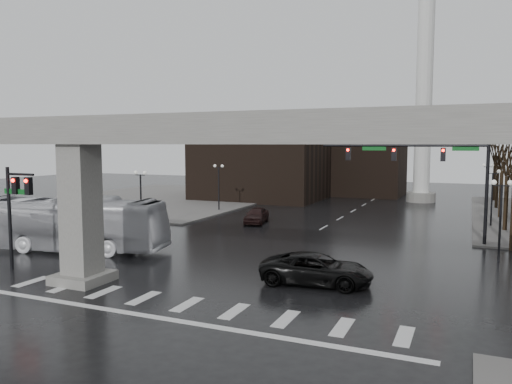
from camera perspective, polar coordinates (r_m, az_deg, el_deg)
ground at (r=24.40m, az=-6.63°, el=-11.97°), size 160.00×160.00×0.00m
sidewalk_nw at (r=68.00m, az=-10.49°, el=-0.70°), size 28.00×36.00×0.15m
elevated_guideway at (r=22.68m, az=-4.04°, el=4.40°), size 48.00×2.60×8.70m
building_far_left at (r=67.28m, az=0.86°, el=3.53°), size 16.00×14.00×10.00m
building_far_mid at (r=73.50m, az=12.58°, el=2.78°), size 10.00×10.00×8.00m
smokestack at (r=66.66m, az=18.65°, el=10.41°), size 3.60×3.60×30.00m
signal_mast_arm at (r=39.06m, az=19.38°, el=3.01°), size 12.12×0.43×8.00m
signal_left_pole at (r=31.77m, az=-25.76°, el=-0.90°), size 2.30×0.30×6.00m
lamp_right_0 at (r=34.40m, az=26.20°, el=-1.47°), size 1.22×0.32×5.11m
lamp_right_1 at (r=48.33m, az=25.40°, el=0.41°), size 1.22×0.32×5.11m
lamp_right_2 at (r=62.29m, az=24.95°, el=1.45°), size 1.22×0.32×5.11m
lamp_left_0 at (r=42.60m, az=-13.04°, el=0.19°), size 1.22×0.32×5.11m
lamp_left_1 at (r=54.46m, az=-4.29°, el=1.44°), size 1.22×0.32×5.11m
lamp_left_2 at (r=67.16m, az=1.26°, el=2.22°), size 1.22×0.32×5.11m
tree_right_1 at (r=46.46m, az=26.72°, el=-0.60°), size 1.09×1.61×7.67m
tree_right_2 at (r=54.41m, az=26.24°, el=0.30°), size 1.10×1.63×7.85m
tree_right_3 at (r=62.37m, az=25.88°, el=0.96°), size 1.11×1.66×8.02m
tree_right_4 at (r=70.34m, az=25.60°, el=1.48°), size 1.12×1.69×8.19m
pickup_truck at (r=26.50m, az=6.93°, el=-8.74°), size 6.05×3.20×1.62m
city_bus at (r=36.48m, az=-20.49°, el=-3.42°), size 13.82×5.83×3.75m
far_car at (r=46.26m, az=0.05°, el=-2.67°), size 2.50×4.59×1.48m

